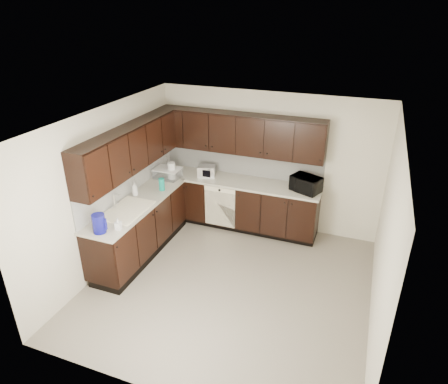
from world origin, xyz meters
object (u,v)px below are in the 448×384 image
(toaster_oven, at_px, (206,171))
(blue_pitcher, at_px, (99,223))
(storage_bin, at_px, (168,173))
(sink, at_px, (127,214))
(microwave, at_px, (306,184))

(toaster_oven, relative_size, blue_pitcher, 1.14)
(toaster_oven, height_order, storage_bin, toaster_oven)
(sink, distance_m, blue_pitcher, 0.69)
(toaster_oven, xyz_separation_m, storage_bin, (-0.63, -0.33, -0.01))
(storage_bin, distance_m, blue_pitcher, 2.02)
(microwave, height_order, toaster_oven, microwave)
(toaster_oven, bearing_deg, sink, -125.93)
(microwave, relative_size, blue_pitcher, 1.75)
(storage_bin, height_order, blue_pitcher, blue_pitcher)
(microwave, xyz_separation_m, storage_bin, (-2.45, -0.32, -0.05))
(sink, distance_m, microwave, 2.96)
(sink, height_order, storage_bin, sink)
(sink, relative_size, storage_bin, 1.84)
(microwave, relative_size, toaster_oven, 1.54)
(toaster_oven, bearing_deg, blue_pitcher, -120.57)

